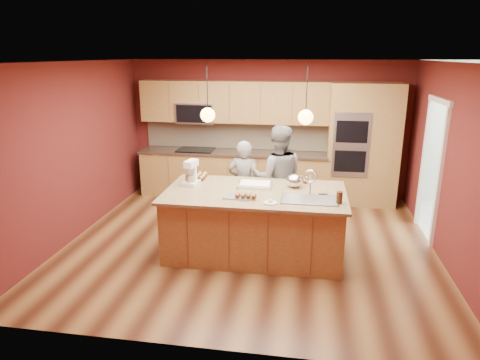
% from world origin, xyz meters
% --- Properties ---
extents(floor, '(5.50, 5.50, 0.00)m').
position_xyz_m(floor, '(0.00, 0.00, 0.00)').
color(floor, '#412112').
rests_on(floor, ground).
extents(ceiling, '(5.50, 5.50, 0.00)m').
position_xyz_m(ceiling, '(0.00, 0.00, 2.70)').
color(ceiling, white).
rests_on(ceiling, ground).
extents(wall_back, '(5.50, 0.00, 5.50)m').
position_xyz_m(wall_back, '(0.00, 2.50, 1.35)').
color(wall_back, '#551917').
rests_on(wall_back, ground).
extents(wall_front, '(5.50, 0.00, 5.50)m').
position_xyz_m(wall_front, '(0.00, -2.50, 1.35)').
color(wall_front, '#551917').
rests_on(wall_front, ground).
extents(wall_left, '(0.00, 5.00, 5.00)m').
position_xyz_m(wall_left, '(-2.75, 0.00, 1.35)').
color(wall_left, '#551917').
rests_on(wall_left, ground).
extents(wall_right, '(0.00, 5.00, 5.00)m').
position_xyz_m(wall_right, '(2.75, 0.00, 1.35)').
color(wall_right, '#551917').
rests_on(wall_right, ground).
extents(cabinet_run, '(3.74, 0.64, 2.30)m').
position_xyz_m(cabinet_run, '(-0.68, 2.25, 0.98)').
color(cabinet_run, olive).
rests_on(cabinet_run, floor).
extents(oven_column, '(1.30, 0.62, 2.30)m').
position_xyz_m(oven_column, '(1.85, 2.19, 1.15)').
color(oven_column, olive).
rests_on(oven_column, floor).
extents(doorway_trim, '(0.08, 1.11, 2.20)m').
position_xyz_m(doorway_trim, '(2.73, 0.80, 1.05)').
color(doorway_trim, white).
rests_on(doorway_trim, wall_right).
extents(pendant_left, '(0.20, 0.20, 0.80)m').
position_xyz_m(pendant_left, '(-0.55, -0.28, 2.00)').
color(pendant_left, black).
rests_on(pendant_left, ceiling).
extents(pendant_right, '(0.20, 0.20, 0.80)m').
position_xyz_m(pendant_right, '(0.78, -0.28, 2.00)').
color(pendant_right, black).
rests_on(pendant_right, ceiling).
extents(island, '(2.55, 1.42, 1.32)m').
position_xyz_m(island, '(0.13, -0.29, 0.48)').
color(island, olive).
rests_on(island, floor).
extents(person_left, '(0.57, 0.40, 1.47)m').
position_xyz_m(person_left, '(-0.19, 0.68, 0.73)').
color(person_left, black).
rests_on(person_left, floor).
extents(person_right, '(0.91, 0.75, 1.73)m').
position_xyz_m(person_right, '(0.37, 0.68, 0.87)').
color(person_right, slate).
rests_on(person_right, floor).
extents(stand_mixer, '(0.24, 0.30, 0.37)m').
position_xyz_m(stand_mixer, '(-0.86, -0.11, 1.10)').
color(stand_mixer, white).
rests_on(stand_mixer, island).
extents(sheet_cake, '(0.51, 0.38, 0.05)m').
position_xyz_m(sheet_cake, '(0.08, -0.02, 0.96)').
color(sheet_cake, white).
rests_on(sheet_cake, island).
extents(cooling_rack, '(0.41, 0.31, 0.02)m').
position_xyz_m(cooling_rack, '(-0.08, -0.57, 0.95)').
color(cooling_rack, '#A9ACB0').
rests_on(cooling_rack, island).
extents(mixing_bowl, '(0.24, 0.24, 0.20)m').
position_xyz_m(mixing_bowl, '(0.65, 0.01, 1.03)').
color(mixing_bowl, silver).
rests_on(mixing_bowl, island).
extents(plate, '(0.18, 0.18, 0.01)m').
position_xyz_m(plate, '(0.37, -0.75, 0.94)').
color(plate, silver).
rests_on(plate, island).
extents(tumbler, '(0.08, 0.08, 0.16)m').
position_xyz_m(tumbler, '(1.26, -0.62, 1.02)').
color(tumbler, '#351C0C').
rests_on(tumbler, island).
extents(phone, '(0.13, 0.07, 0.01)m').
position_xyz_m(phone, '(1.06, -0.29, 0.94)').
color(phone, black).
rests_on(phone, island).
extents(cupcakes_left, '(0.25, 0.34, 0.08)m').
position_xyz_m(cupcakes_left, '(-0.84, 0.21, 0.97)').
color(cupcakes_left, '#B18D40').
rests_on(cupcakes_left, island).
extents(cupcakes_rack, '(0.29, 0.15, 0.07)m').
position_xyz_m(cupcakes_rack, '(0.03, -0.63, 0.99)').
color(cupcakes_rack, '#B18D40').
rests_on(cupcakes_rack, island).
extents(cupcakes_right, '(0.16, 0.24, 0.07)m').
position_xyz_m(cupcakes_right, '(0.77, 0.29, 0.97)').
color(cupcakes_right, '#B18D40').
rests_on(cupcakes_right, island).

